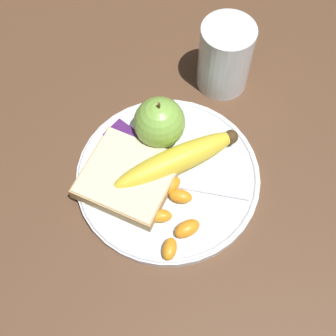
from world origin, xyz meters
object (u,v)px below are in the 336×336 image
apple (159,122)px  plate (168,176)px  fork (163,181)px  jam_packet (125,136)px  juice_glass (225,58)px  banana (178,160)px  bread_slice (129,177)px

apple → plate: bearing=-40.2°
fork → jam_packet: jam_packet is taller
plate → juice_glass: size_ratio=2.29×
apple → fork: 0.08m
banana → apple: bearing=155.8°
plate → banana: banana is taller
juice_glass → banana: size_ratio=0.61×
bread_slice → fork: bearing=35.9°
juice_glass → bread_slice: 0.23m
jam_packet → plate: bearing=-3.1°
fork → jam_packet: (-0.08, 0.02, 0.01)m
fork → banana: bearing=-119.2°
juice_glass → banana: bearing=-74.8°
plate → fork: fork is taller
plate → fork: size_ratio=1.37×
banana → fork: banana is taller
plate → bread_slice: bread_slice is taller
juice_glass → fork: juice_glass is taller
juice_glass → banana: juice_glass is taller
plate → fork: (0.00, -0.01, 0.01)m
apple → bread_slice: (0.01, -0.08, -0.02)m
jam_packet → fork: bearing=-11.8°
plate → jam_packet: 0.08m
banana → fork: size_ratio=0.98×
plate → jam_packet: jam_packet is taller
apple → banana: (0.05, -0.02, -0.02)m
banana → jam_packet: 0.09m
fork → jam_packet: size_ratio=4.36×
bread_slice → fork: size_ratio=0.77×
juice_glass → jam_packet: bearing=-101.8°
bread_slice → plate: bearing=48.2°
jam_packet → banana: bearing=9.4°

